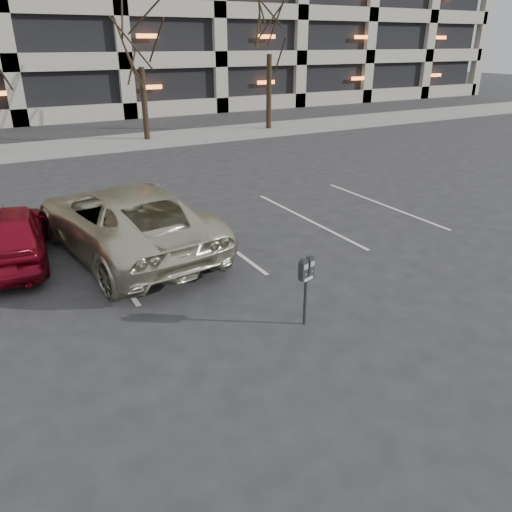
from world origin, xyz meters
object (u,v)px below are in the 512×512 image
Objects in this scene: tree_c at (137,18)px; car_red at (8,234)px; parking_meter at (306,275)px; suv_silver at (125,219)px; tree_d at (270,3)px.

car_red is (-7.26, -12.90, -4.91)m from tree_c.
parking_meter is at bearing 135.28° from car_red.
suv_silver is at bearing 94.02° from parking_meter.
tree_d is 18.85m from suv_silver.
suv_silver is 2.54m from car_red.
car_red is (-14.26, -12.90, -5.72)m from tree_d.
tree_d is 20.06m from car_red.
parking_meter is at bearing 102.65° from suv_silver.
parking_meter is (-3.04, -18.34, -4.62)m from tree_c.
suv_silver is at bearing -109.53° from tree_c.
parking_meter is 0.20× the size of suv_silver.
parking_meter is 5.08m from suv_silver.
suv_silver is (-1.78, 4.76, -0.15)m from parking_meter.
tree_d is at bearing -138.87° from suv_silver.
tree_c is 19.16m from parking_meter.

